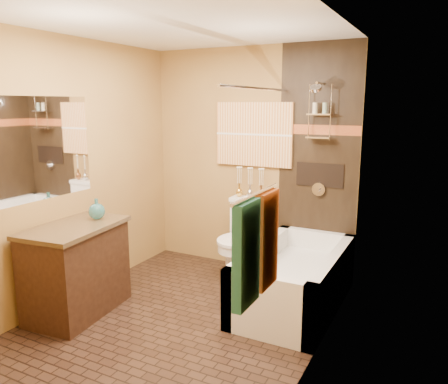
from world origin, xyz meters
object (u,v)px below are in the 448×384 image
Objects in this scene: bathtub at (295,283)px; toilet at (242,238)px; sunset_painting at (254,134)px; vanity at (76,269)px.

toilet is (-0.75, 0.45, 0.21)m from bathtub.
sunset_painting is 1.69m from bathtub.
vanity reaches higher than bathtub.
toilet is 0.85× the size of vanity.
sunset_painting is 0.91× the size of vanity.
toilet is at bearing 50.85° from vanity.
bathtub is (0.75, -0.73, -1.33)m from sunset_painting.
sunset_painting is at bearing 87.46° from toilet.
sunset_painting is 1.06× the size of toilet.
toilet reaches higher than vanity.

